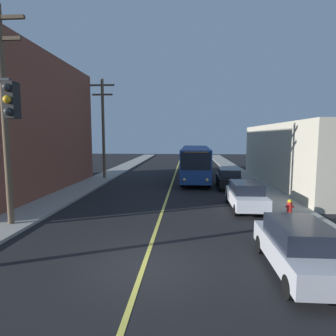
{
  "coord_description": "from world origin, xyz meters",
  "views": [
    {
      "loc": [
        1.44,
        -8.91,
        4.31
      ],
      "look_at": [
        0.0,
        11.57,
        2.0
      ],
      "focal_mm": 30.27,
      "sensor_mm": 36.0,
      "label": 1
    }
  ],
  "objects_px": {
    "utility_pole_near": "(4,107)",
    "fire_hydrant": "(290,207)",
    "parked_car_black": "(229,178)",
    "utility_pole_mid": "(103,124)",
    "parked_car_white": "(246,195)",
    "parked_car_silver": "(299,247)",
    "city_bus": "(195,161)"
  },
  "relations": [
    {
      "from": "parked_car_white",
      "to": "parked_car_black",
      "type": "height_order",
      "value": "same"
    },
    {
      "from": "parked_car_black",
      "to": "utility_pole_mid",
      "type": "xyz_separation_m",
      "value": [
        -11.82,
        4.13,
        4.66
      ]
    },
    {
      "from": "parked_car_silver",
      "to": "fire_hydrant",
      "type": "bearing_deg",
      "value": 73.26
    },
    {
      "from": "parked_car_white",
      "to": "fire_hydrant",
      "type": "relative_size",
      "value": 5.24
    },
    {
      "from": "parked_car_silver",
      "to": "parked_car_black",
      "type": "bearing_deg",
      "value": 90.41
    },
    {
      "from": "utility_pole_near",
      "to": "parked_car_silver",
      "type": "bearing_deg",
      "value": -17.66
    },
    {
      "from": "parked_car_white",
      "to": "fire_hydrant",
      "type": "bearing_deg",
      "value": -39.59
    },
    {
      "from": "parked_car_white",
      "to": "parked_car_black",
      "type": "distance_m",
      "value": 6.93
    },
    {
      "from": "utility_pole_near",
      "to": "parked_car_white",
      "type": "bearing_deg",
      "value": 18.98
    },
    {
      "from": "parked_car_white",
      "to": "utility_pole_mid",
      "type": "relative_size",
      "value": 0.45
    },
    {
      "from": "parked_car_black",
      "to": "utility_pole_near",
      "type": "bearing_deg",
      "value": -137.1
    },
    {
      "from": "parked_car_silver",
      "to": "utility_pole_mid",
      "type": "distance_m",
      "value": 22.87
    },
    {
      "from": "city_bus",
      "to": "fire_hydrant",
      "type": "distance_m",
      "value": 13.94
    },
    {
      "from": "parked_car_black",
      "to": "fire_hydrant",
      "type": "distance_m",
      "value": 8.79
    },
    {
      "from": "utility_pole_near",
      "to": "utility_pole_mid",
      "type": "bearing_deg",
      "value": 89.87
    },
    {
      "from": "utility_pole_near",
      "to": "fire_hydrant",
      "type": "xyz_separation_m",
      "value": [
        13.84,
        2.46,
        -5.06
      ]
    },
    {
      "from": "city_bus",
      "to": "utility_pole_near",
      "type": "distance_m",
      "value": 18.45
    },
    {
      "from": "parked_car_silver",
      "to": "utility_pole_near",
      "type": "height_order",
      "value": "utility_pole_near"
    },
    {
      "from": "utility_pole_mid",
      "to": "parked_car_white",
      "type": "bearing_deg",
      "value": -43.06
    },
    {
      "from": "parked_car_silver",
      "to": "utility_pole_near",
      "type": "bearing_deg",
      "value": 162.34
    },
    {
      "from": "parked_car_black",
      "to": "utility_pole_mid",
      "type": "bearing_deg",
      "value": 160.73
    },
    {
      "from": "parked_car_silver",
      "to": "city_bus",
      "type": "bearing_deg",
      "value": 98.14
    },
    {
      "from": "fire_hydrant",
      "to": "parked_car_silver",
      "type": "bearing_deg",
      "value": -106.74
    },
    {
      "from": "parked_car_white",
      "to": "parked_car_black",
      "type": "relative_size",
      "value": 0.99
    },
    {
      "from": "parked_car_white",
      "to": "parked_car_black",
      "type": "xyz_separation_m",
      "value": [
        -0.02,
        6.93,
        0.0
      ]
    },
    {
      "from": "utility_pole_near",
      "to": "utility_pole_mid",
      "type": "xyz_separation_m",
      "value": [
        0.03,
        15.14,
        -0.14
      ]
    },
    {
      "from": "city_bus",
      "to": "fire_hydrant",
      "type": "height_order",
      "value": "city_bus"
    },
    {
      "from": "parked_car_black",
      "to": "utility_pole_near",
      "type": "height_order",
      "value": "utility_pole_near"
    },
    {
      "from": "city_bus",
      "to": "parked_car_silver",
      "type": "xyz_separation_m",
      "value": [
        2.77,
        -19.35,
        -0.98
      ]
    },
    {
      "from": "city_bus",
      "to": "utility_pole_near",
      "type": "height_order",
      "value": "utility_pole_near"
    },
    {
      "from": "parked_car_black",
      "to": "utility_pole_mid",
      "type": "height_order",
      "value": "utility_pole_mid"
    },
    {
      "from": "city_bus",
      "to": "parked_car_black",
      "type": "relative_size",
      "value": 2.74
    }
  ]
}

